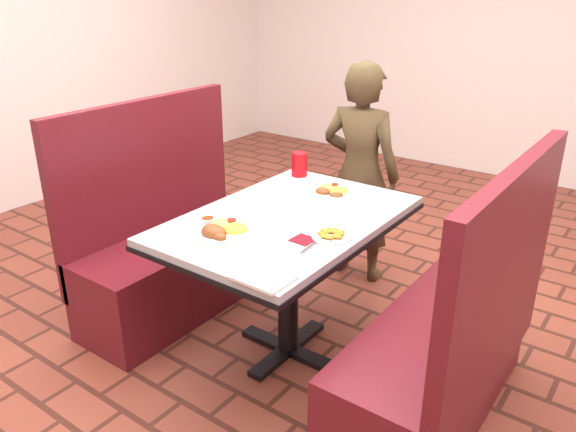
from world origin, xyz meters
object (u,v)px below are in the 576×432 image
object	(u,v)px
plantain_plate	(332,235)
red_tumbler	(299,164)
dining_table	(288,235)
near_dinner_plate	(223,228)
booth_bench_left	(174,252)
far_dinner_plate	(332,190)
diner_person	(360,174)
booth_bench_right	(444,354)

from	to	relation	value
plantain_plate	red_tumbler	size ratio (longest dim) A/B	1.32
dining_table	near_dinner_plate	xyz separation A→B (m)	(-0.11, -0.33, 0.13)
booth_bench_left	far_dinner_plate	distance (m)	0.99
dining_table	far_dinner_plate	xyz separation A→B (m)	(0.01, 0.37, 0.12)
dining_table	plantain_plate	distance (m)	0.32
diner_person	near_dinner_plate	world-z (taller)	diner_person
dining_table	far_dinner_plate	size ratio (longest dim) A/B	5.09
near_dinner_plate	red_tumbler	distance (m)	0.86
plantain_plate	red_tumbler	world-z (taller)	red_tumbler
far_dinner_plate	diner_person	bearing A→B (deg)	105.16
booth_bench_right	near_dinner_plate	world-z (taller)	booth_bench_right
booth_bench_left	booth_bench_right	world-z (taller)	same
booth_bench_right	plantain_plate	distance (m)	0.67
near_dinner_plate	plantain_plate	distance (m)	0.46
near_dinner_plate	far_dinner_plate	xyz separation A→B (m)	(0.11, 0.69, -0.01)
diner_person	far_dinner_plate	xyz separation A→B (m)	(0.16, -0.57, 0.10)
booth_bench_left	red_tumbler	distance (m)	0.87
dining_table	plantain_plate	xyz separation A→B (m)	(0.29, -0.08, 0.11)
booth_bench_right	red_tumbler	bearing A→B (deg)	154.93
red_tumbler	booth_bench_left	bearing A→B (deg)	-134.50
booth_bench_left	booth_bench_right	size ratio (longest dim) A/B	1.00
booth_bench_left	red_tumbler	bearing A→B (deg)	45.50
far_dinner_plate	dining_table	bearing A→B (deg)	-91.29
booth_bench_left	plantain_plate	xyz separation A→B (m)	(1.09, -0.08, 0.43)
diner_person	far_dinner_plate	distance (m)	0.60
booth_bench_left	diner_person	world-z (taller)	diner_person
near_dinner_plate	red_tumbler	world-z (taller)	red_tumbler
booth_bench_left	near_dinner_plate	xyz separation A→B (m)	(0.69, -0.33, 0.45)
booth_bench_left	far_dinner_plate	bearing A→B (deg)	24.51
booth_bench_left	red_tumbler	xyz separation A→B (m)	(0.50, 0.51, 0.49)
far_dinner_plate	near_dinner_plate	bearing A→B (deg)	-99.35
dining_table	booth_bench_right	bearing A→B (deg)	0.00
booth_bench_right	near_dinner_plate	distance (m)	1.06
dining_table	near_dinner_plate	distance (m)	0.36
plantain_plate	near_dinner_plate	bearing A→B (deg)	-148.48
near_dinner_plate	booth_bench_left	bearing A→B (deg)	154.85
dining_table	booth_bench_left	xyz separation A→B (m)	(-0.80, 0.00, -0.32)
booth_bench_left	red_tumbler	size ratio (longest dim) A/B	9.23
plantain_plate	red_tumbler	xyz separation A→B (m)	(-0.58, 0.60, 0.05)
dining_table	booth_bench_left	bearing A→B (deg)	180.00
dining_table	red_tumbler	world-z (taller)	red_tumbler
booth_bench_right	red_tumbler	xyz separation A→B (m)	(-1.09, 0.51, 0.49)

